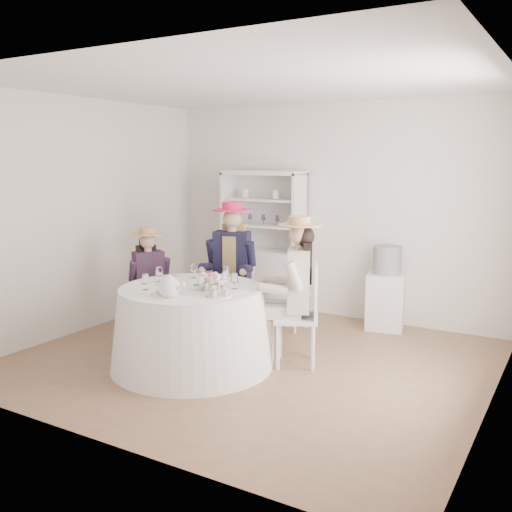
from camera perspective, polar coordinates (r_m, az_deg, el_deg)
The scene contains 23 objects.
ground at distance 5.86m, azimuth -0.50°, elevation -10.32°, with size 4.50×4.50×0.00m, color brown.
ceiling at distance 5.55m, azimuth -0.55°, elevation 16.89°, with size 4.50×4.50×0.00m, color white.
wall_back at distance 7.32m, azimuth 7.55°, elevation 4.47°, with size 4.50×4.50×0.00m, color white.
wall_front at distance 3.98m, azimuth -15.46°, elevation -0.13°, with size 4.50×4.50×0.00m, color white.
wall_left at distance 6.96m, azimuth -16.66°, elevation 3.89°, with size 4.50×4.50×0.00m, color white.
wall_right at distance 4.80m, azimuth 23.19°, elevation 1.08°, with size 4.50×4.50×0.00m, color white.
tea_table at distance 5.60m, azimuth -6.43°, elevation -7.09°, with size 1.57×1.57×0.79m.
hutch at distance 7.58m, azimuth 0.80°, elevation -0.55°, with size 1.26×0.83×1.85m.
side_table at distance 6.98m, azimuth 12.84°, elevation -4.42°, with size 0.43×0.43×0.66m, color silver.
hatbox at distance 6.88m, azimuth 12.99°, elevation -0.40°, with size 0.33×0.33×0.33m, color black.
guest_left at distance 6.42m, azimuth -10.61°, elevation -2.07°, with size 0.54×0.50×1.27m.
guest_mid at distance 6.39m, azimuth -2.46°, elevation -0.56°, with size 0.58×0.62×1.53m.
guest_right at distance 5.52m, azimuth 4.04°, elevation -2.63°, with size 0.62×0.56×1.47m.
spare_chair at distance 6.71m, azimuth 3.14°, elevation -3.45°, with size 0.37×0.37×0.90m.
teacup_a at distance 5.70m, azimuth -8.33°, elevation -2.38°, with size 0.08×0.08×0.06m, color white.
teacup_b at distance 5.76m, azimuth -5.19°, elevation -2.22°, with size 0.07×0.07×0.06m, color white.
teacup_c at distance 5.44m, azimuth -3.45°, elevation -2.90°, with size 0.08×0.08×0.06m, color white.
flower_bowl at distance 5.38m, azimuth -4.70°, elevation -3.09°, with size 0.21×0.21×0.05m, color white.
flower_arrangement at distance 5.34m, azimuth -4.70°, elevation -2.41°, with size 0.20×0.21×0.08m.
table_teapot at distance 5.13m, azimuth -8.67°, elevation -3.09°, with size 0.28×0.20×0.21m.
sandwich_plate at distance 5.24m, azimuth -9.03°, elevation -3.67°, with size 0.26×0.26×0.06m.
cupcake_stand at distance 5.11m, azimuth -3.73°, elevation -3.19°, with size 0.22×0.22×0.21m.
stemware_set at distance 5.49m, azimuth -6.53°, elevation -2.36°, with size 0.91×0.91×0.15m.
Camera 1 is at (2.82, -4.73, 2.00)m, focal length 40.00 mm.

